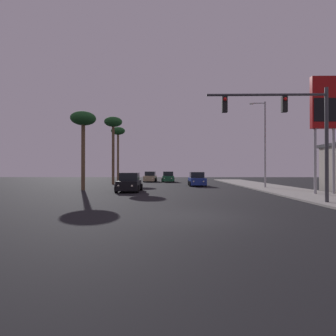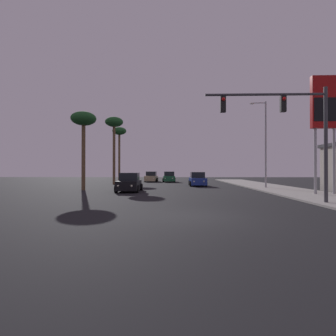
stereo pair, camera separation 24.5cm
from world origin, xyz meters
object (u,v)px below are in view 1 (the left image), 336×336
Objects in this scene: palm_tree_mid at (113,126)px; car_green at (168,177)px; traffic_light_mast at (292,121)px; street_lamp at (264,140)px; gas_station_sign at (324,109)px; car_tan at (150,177)px; palm_tree_far at (118,134)px; car_black at (129,183)px; palm_tree_near at (83,122)px; car_blue at (197,180)px.

car_green is at bearing 46.09° from palm_tree_mid.
traffic_light_mast is 12.98m from street_lamp.
gas_station_sign is (4.85, 5.32, 1.91)m from traffic_light_mast.
car_tan is at bearing 62.58° from palm_tree_mid.
palm_tree_far is (-5.73, 1.76, 7.37)m from car_tan.
car_green is at bearing -101.39° from car_black.
traffic_light_mast is 0.91× the size of palm_tree_near.
traffic_light_mast is 34.25m from palm_tree_far.
palm_tree_far is (-0.87, 20.00, 1.59)m from palm_tree_near.
traffic_light_mast is (10.70, -8.59, 3.94)m from car_black.
palm_tree_mid is 1.20× the size of palm_tree_near.
traffic_light_mast is 0.76× the size of gas_station_sign.
street_lamp reaches higher than traffic_light_mast.
car_green is at bearing 168.22° from car_tan.
car_blue and car_tan have the same top height.
palm_tree_far is at bearing -15.20° from car_tan.
street_lamp is (2.78, 12.68, 0.42)m from traffic_light_mast.
gas_station_sign is 20.76m from palm_tree_near.
car_black is 14.74m from street_lamp.
traffic_light_mast is at bearing -53.44° from palm_tree_mid.
traffic_light_mast is 18.41m from palm_tree_near.
street_lamp is 0.96× the size of palm_tree_far.
car_black is 14.28m from traffic_light_mast.
car_black is 16.93m from gas_station_sign.
street_lamp is (6.63, -4.33, 4.36)m from car_blue.
car_green is 28.76m from traffic_light_mast.
traffic_light_mast is at bearing -61.51° from palm_tree_far.
palm_tree_mid is (-19.64, 14.63, 1.26)m from gas_station_sign.
gas_station_sign reaches higher than car_tan.
car_blue is 13.02m from car_tan.
car_tan is at bearing 123.90° from gas_station_sign.
car_blue is 9.04m from street_lamp.
palm_tree_near reaches higher than car_tan.
car_tan is at bearing 110.46° from traffic_light_mast.
car_green is 20.04m from palm_tree_near.
car_black is 19.60m from car_tan.
palm_tree_near is at bearing 64.46° from car_green.
traffic_light_mast is (3.86, -17.01, 3.94)m from car_blue.
car_blue is at bearing -131.03° from car_black.
car_black is 0.46× the size of palm_tree_far.
gas_station_sign is 1.19× the size of palm_tree_near.
palm_tree_far is (-19.03, 17.27, 3.01)m from street_lamp.
car_blue is 17.88m from traffic_light_mast.
gas_station_sign is at bearing 125.16° from car_blue.
car_tan is 20.89m from street_lamp.
car_black is 1.00× the size of car_blue.
palm_tree_mid is (-10.94, 2.94, 7.12)m from car_blue.
car_green is (3.15, 18.88, 0.00)m from car_black.
palm_tree_mid reaches higher than traffic_light_mast.
street_lamp is at bearing -22.48° from palm_tree_mid.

